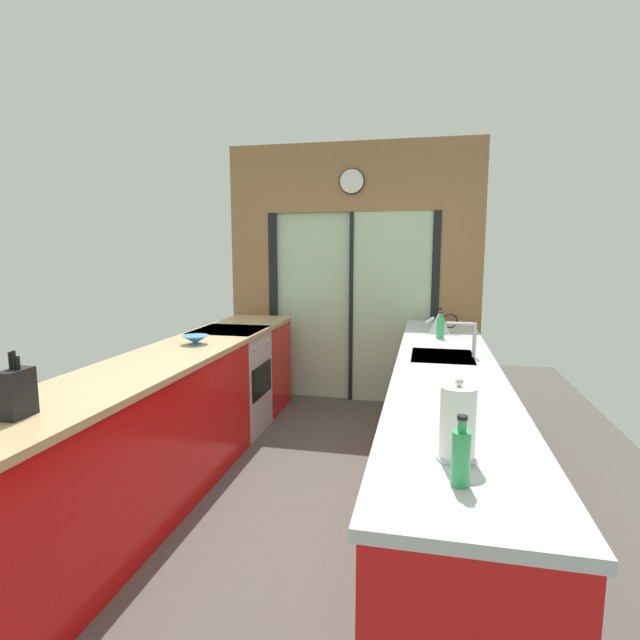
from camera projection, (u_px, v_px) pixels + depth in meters
ground_plane at (314, 472)px, 3.64m from camera, size 5.04×7.60×0.02m
back_wall_unit at (352, 258)px, 5.16m from camera, size 2.64×0.12×2.70m
left_counter_run at (166, 423)px, 3.31m from camera, size 0.62×3.80×0.92m
right_counter_run at (444, 435)px, 3.09m from camera, size 0.62×3.80×0.92m
sink_faucet at (469, 334)px, 3.21m from camera, size 0.19×0.02×0.23m
oven_range at (231, 381)px, 4.39m from camera, size 0.60×0.60×0.92m
mixing_bowl at (195, 340)px, 3.65m from camera, size 0.20×0.20×0.07m
knife_block at (17, 393)px, 2.06m from camera, size 0.08×0.14×0.29m
kettle at (440, 322)px, 4.11m from camera, size 0.27×0.18×0.22m
soap_bottle_near at (461, 456)px, 1.47m from camera, size 0.06×0.06×0.22m
soap_bottle_far at (440, 327)px, 3.90m from camera, size 0.06×0.06×0.21m
paper_towel_roll at (458, 424)px, 1.64m from camera, size 0.14×0.14×0.28m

